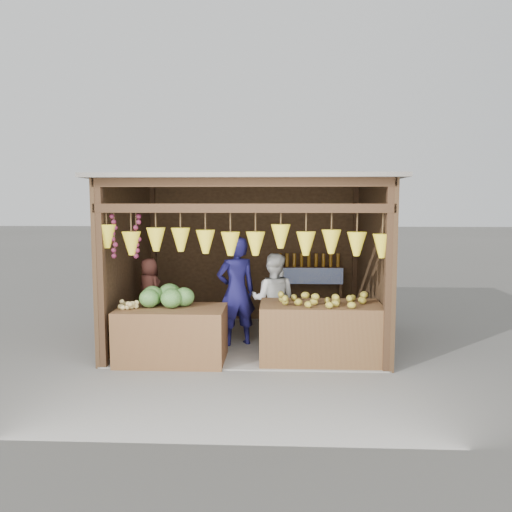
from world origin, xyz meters
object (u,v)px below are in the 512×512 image
Objects in this scene: man_standing at (236,291)px; woman_standing at (273,300)px; counter_left at (172,335)px; vendor_seated at (149,289)px; counter_right at (320,333)px.

woman_standing is (0.59, -0.01, -0.13)m from man_standing.
vendor_seated is at bearing 118.45° from counter_left.
counter_left is at bearing 21.41° from man_standing.
counter_right is 2.95m from vendor_seated.
counter_right is 1.66× the size of vendor_seated.
counter_right is at bearing 2.79° from counter_left.
counter_left is at bearing 159.83° from vendor_seated.
man_standing is 1.18× the size of woman_standing.
vendor_seated reaches higher than counter_right.
man_standing reaches higher than woman_standing.
vendor_seated is at bearing 159.62° from counter_right.
counter_left is at bearing -177.21° from counter_right.
woman_standing is at bearing -146.09° from vendor_seated.
counter_left is 1.35m from vendor_seated.
man_standing is 1.48m from vendor_seated.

